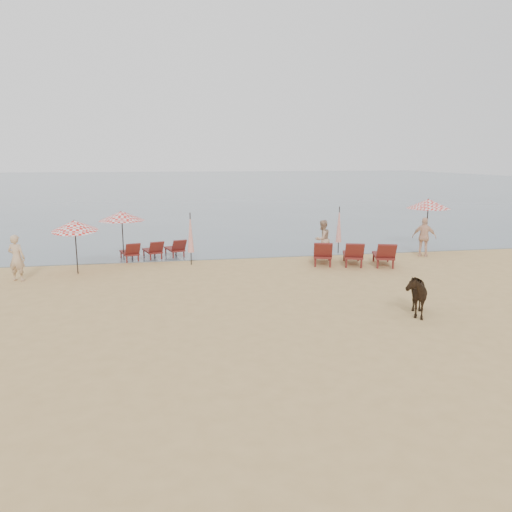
{
  "coord_description": "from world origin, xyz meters",
  "views": [
    {
      "loc": [
        -2.99,
        -10.8,
        4.27
      ],
      "look_at": [
        0.0,
        5.0,
        1.1
      ],
      "focal_mm": 35.0,
      "sensor_mm": 36.0,
      "label": 1
    }
  ],
  "objects_px": {
    "lounger_cluster_right": "(353,254)",
    "umbrella_open_left_b": "(75,226)",
    "beachgoer_left": "(17,258)",
    "beachgoer_right_b": "(424,237)",
    "beachgoer_right_a": "(322,239)",
    "umbrella_closed_right": "(339,225)",
    "lounger_cluster_left": "(154,250)",
    "umbrella_open_left_a": "(122,216)",
    "umbrella_closed_left": "(190,233)",
    "cow": "(414,293)",
    "umbrella_open_right": "(428,204)"
  },
  "relations": [
    {
      "from": "umbrella_closed_left",
      "to": "beachgoer_left",
      "type": "height_order",
      "value": "umbrella_closed_left"
    },
    {
      "from": "umbrella_open_left_a",
      "to": "lounger_cluster_left",
      "type": "bearing_deg",
      "value": 1.94
    },
    {
      "from": "beachgoer_right_a",
      "to": "beachgoer_right_b",
      "type": "xyz_separation_m",
      "value": [
        4.5,
        -0.49,
        0.04
      ]
    },
    {
      "from": "umbrella_open_right",
      "to": "beachgoer_right_b",
      "type": "xyz_separation_m",
      "value": [
        -0.94,
        -1.49,
        -1.31
      ]
    },
    {
      "from": "umbrella_closed_left",
      "to": "umbrella_open_left_b",
      "type": "bearing_deg",
      "value": -169.32
    },
    {
      "from": "beachgoer_left",
      "to": "umbrella_open_right",
      "type": "bearing_deg",
      "value": -151.17
    },
    {
      "from": "umbrella_open_left_a",
      "to": "beachgoer_right_a",
      "type": "distance_m",
      "value": 8.55
    },
    {
      "from": "umbrella_open_left_b",
      "to": "umbrella_closed_right",
      "type": "xyz_separation_m",
      "value": [
        11.01,
        2.03,
        -0.5
      ]
    },
    {
      "from": "lounger_cluster_right",
      "to": "beachgoer_left",
      "type": "height_order",
      "value": "beachgoer_left"
    },
    {
      "from": "umbrella_open_right",
      "to": "umbrella_closed_left",
      "type": "xyz_separation_m",
      "value": [
        -11.11,
        -1.34,
        -0.86
      ]
    },
    {
      "from": "umbrella_open_left_b",
      "to": "umbrella_closed_right",
      "type": "relative_size",
      "value": 0.98
    },
    {
      "from": "umbrella_open_left_b",
      "to": "beachgoer_right_b",
      "type": "bearing_deg",
      "value": 27.13
    },
    {
      "from": "lounger_cluster_left",
      "to": "cow",
      "type": "height_order",
      "value": "cow"
    },
    {
      "from": "umbrella_open_left_b",
      "to": "umbrella_closed_left",
      "type": "bearing_deg",
      "value": 35.2
    },
    {
      "from": "lounger_cluster_left",
      "to": "umbrella_closed_right",
      "type": "height_order",
      "value": "umbrella_closed_right"
    },
    {
      "from": "lounger_cluster_right",
      "to": "umbrella_closed_right",
      "type": "distance_m",
      "value": 2.76
    },
    {
      "from": "lounger_cluster_right",
      "to": "umbrella_open_left_a",
      "type": "xyz_separation_m",
      "value": [
        -9.15,
        2.75,
        1.42
      ]
    },
    {
      "from": "beachgoer_right_a",
      "to": "lounger_cluster_right",
      "type": "bearing_deg",
      "value": 83.22
    },
    {
      "from": "lounger_cluster_right",
      "to": "umbrella_open_right",
      "type": "xyz_separation_m",
      "value": [
        4.71,
        2.74,
        1.69
      ]
    },
    {
      "from": "umbrella_open_left_b",
      "to": "beachgoer_right_a",
      "type": "distance_m",
      "value": 10.07
    },
    {
      "from": "umbrella_closed_right",
      "to": "beachgoer_right_b",
      "type": "distance_m",
      "value": 3.74
    },
    {
      "from": "lounger_cluster_right",
      "to": "umbrella_open_left_b",
      "type": "relative_size",
      "value": 1.7
    },
    {
      "from": "lounger_cluster_left",
      "to": "umbrella_closed_right",
      "type": "bearing_deg",
      "value": -17.85
    },
    {
      "from": "umbrella_open_right",
      "to": "umbrella_closed_right",
      "type": "bearing_deg",
      "value": 163.8
    },
    {
      "from": "beachgoer_left",
      "to": "beachgoer_right_b",
      "type": "relative_size",
      "value": 0.96
    },
    {
      "from": "beachgoer_right_b",
      "to": "umbrella_open_left_b",
      "type": "bearing_deg",
      "value": 36.7
    },
    {
      "from": "umbrella_open_left_b",
      "to": "umbrella_open_right",
      "type": "relative_size",
      "value": 0.87
    },
    {
      "from": "umbrella_open_right",
      "to": "lounger_cluster_right",
      "type": "bearing_deg",
      "value": -167.67
    },
    {
      "from": "umbrella_open_right",
      "to": "beachgoer_right_a",
      "type": "distance_m",
      "value": 5.7
    },
    {
      "from": "umbrella_open_left_b",
      "to": "umbrella_open_right",
      "type": "height_order",
      "value": "umbrella_open_right"
    },
    {
      "from": "lounger_cluster_left",
      "to": "beachgoer_right_a",
      "type": "height_order",
      "value": "beachgoer_right_a"
    },
    {
      "from": "umbrella_open_left_b",
      "to": "beachgoer_right_b",
      "type": "height_order",
      "value": "umbrella_open_left_b"
    },
    {
      "from": "umbrella_closed_left",
      "to": "cow",
      "type": "xyz_separation_m",
      "value": [
        5.64,
        -7.77,
        -0.7
      ]
    },
    {
      "from": "umbrella_open_left_a",
      "to": "umbrella_closed_right",
      "type": "bearing_deg",
      "value": -5.53
    },
    {
      "from": "lounger_cluster_left",
      "to": "beachgoer_right_a",
      "type": "xyz_separation_m",
      "value": [
        7.18,
        -1.16,
        0.43
      ]
    },
    {
      "from": "umbrella_closed_left",
      "to": "lounger_cluster_left",
      "type": "bearing_deg",
      "value": 135.19
    },
    {
      "from": "lounger_cluster_left",
      "to": "umbrella_open_left_a",
      "type": "bearing_deg",
      "value": 170.75
    },
    {
      "from": "lounger_cluster_right",
      "to": "umbrella_closed_left",
      "type": "xyz_separation_m",
      "value": [
        -6.4,
        1.39,
        0.83
      ]
    },
    {
      "from": "umbrella_open_left_b",
      "to": "umbrella_closed_left",
      "type": "relative_size",
      "value": 0.99
    },
    {
      "from": "umbrella_open_left_b",
      "to": "umbrella_open_right",
      "type": "distance_m",
      "value": 15.55
    },
    {
      "from": "umbrella_open_left_a",
      "to": "umbrella_open_left_b",
      "type": "distance_m",
      "value": 2.65
    },
    {
      "from": "umbrella_closed_left",
      "to": "cow",
      "type": "relative_size",
      "value": 1.47
    },
    {
      "from": "lounger_cluster_left",
      "to": "beachgoer_left",
      "type": "height_order",
      "value": "beachgoer_left"
    },
    {
      "from": "beachgoer_right_a",
      "to": "umbrella_open_right",
      "type": "bearing_deg",
      "value": 160.71
    },
    {
      "from": "umbrella_closed_right",
      "to": "lounger_cluster_right",
      "type": "bearing_deg",
      "value": -97.0
    },
    {
      "from": "beachgoer_right_a",
      "to": "umbrella_closed_left",
      "type": "bearing_deg",
      "value": -26.22
    },
    {
      "from": "lounger_cluster_left",
      "to": "umbrella_open_right",
      "type": "xyz_separation_m",
      "value": [
        12.62,
        -0.16,
        1.78
      ]
    },
    {
      "from": "umbrella_open_right",
      "to": "beachgoer_left",
      "type": "height_order",
      "value": "umbrella_open_right"
    },
    {
      "from": "lounger_cluster_left",
      "to": "umbrella_closed_left",
      "type": "height_order",
      "value": "umbrella_closed_left"
    },
    {
      "from": "cow",
      "to": "beachgoer_left",
      "type": "height_order",
      "value": "beachgoer_left"
    }
  ]
}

